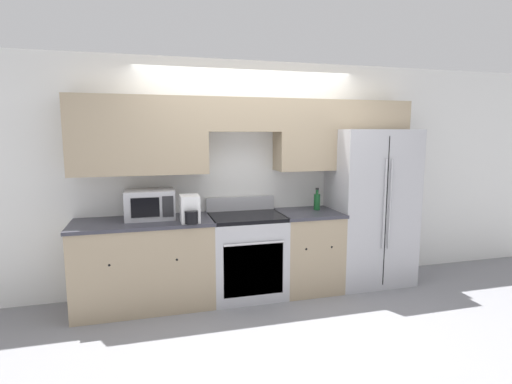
# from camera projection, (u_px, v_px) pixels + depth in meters

# --- Properties ---
(ground_plane) EXTENTS (12.00, 12.00, 0.00)m
(ground_plane) POSITION_uv_depth(u_px,v_px,m) (264.00, 305.00, 4.21)
(ground_plane) COLOR gray
(wall_back) EXTENTS (8.00, 0.39, 2.60)m
(wall_back) POSITION_uv_depth(u_px,v_px,m) (250.00, 159.00, 4.54)
(wall_back) COLOR white
(wall_back) RESTS_ON ground_plane
(lower_cabinets_left) EXTENTS (1.41, 0.64, 0.91)m
(lower_cabinets_left) POSITION_uv_depth(u_px,v_px,m) (144.00, 264.00, 4.12)
(lower_cabinets_left) COLOR tan
(lower_cabinets_left) RESTS_ON ground_plane
(lower_cabinets_right) EXTENTS (0.69, 0.64, 0.91)m
(lower_cabinets_right) POSITION_uv_depth(u_px,v_px,m) (308.00, 250.00, 4.60)
(lower_cabinets_right) COLOR tan
(lower_cabinets_right) RESTS_ON ground_plane
(oven_range) EXTENTS (0.80, 0.65, 1.07)m
(oven_range) POSITION_uv_depth(u_px,v_px,m) (247.00, 255.00, 4.41)
(oven_range) COLOR #B7B7BC
(oven_range) RESTS_ON ground_plane
(refrigerator) EXTENTS (0.94, 0.75, 1.83)m
(refrigerator) POSITION_uv_depth(u_px,v_px,m) (369.00, 207.00, 4.79)
(refrigerator) COLOR #B7B7BC
(refrigerator) RESTS_ON ground_plane
(microwave) EXTENTS (0.50, 0.37, 0.30)m
(microwave) POSITION_uv_depth(u_px,v_px,m) (150.00, 204.00, 4.15)
(microwave) COLOR #B7B7BC
(microwave) RESTS_ON lower_cabinets_left
(bottle) EXTENTS (0.07, 0.07, 0.26)m
(bottle) POSITION_uv_depth(u_px,v_px,m) (317.00, 201.00, 4.64)
(bottle) COLOR #195928
(bottle) RESTS_ON lower_cabinets_right
(paper_towel_holder) EXTENTS (0.19, 0.29, 0.27)m
(paper_towel_holder) POSITION_uv_depth(u_px,v_px,m) (190.00, 210.00, 3.96)
(paper_towel_holder) COLOR white
(paper_towel_holder) RESTS_ON lower_cabinets_left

